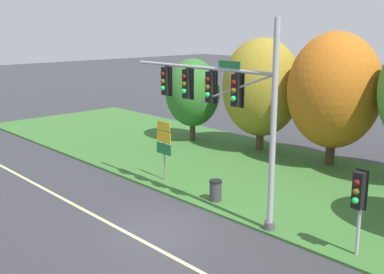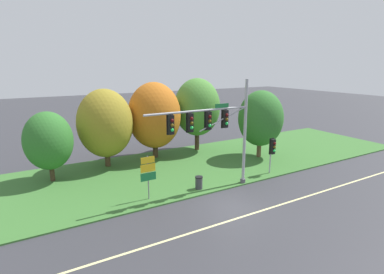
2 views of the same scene
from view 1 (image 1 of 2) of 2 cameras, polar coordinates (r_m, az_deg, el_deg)
ground_plane at (r=18.76m, az=-3.66°, el=-10.75°), size 160.00×160.00×0.00m
lane_stripe at (r=18.09m, az=-6.67°, el=-11.74°), size 36.00×0.16×0.01m
grass_verge at (r=24.43m, az=11.56°, el=-5.11°), size 48.00×11.50×0.10m
traffic_signal_mast at (r=18.94m, az=3.53°, el=4.48°), size 7.97×0.49×7.76m
pedestrian_signal_near_kerb at (r=16.51m, az=19.15°, el=-6.53°), size 0.46×0.55×2.98m
route_sign_post at (r=23.45m, az=-3.35°, el=-0.62°), size 1.07×0.08×2.98m
tree_nearest_road at (r=31.45m, az=0.07°, el=5.26°), size 3.54×3.54×5.39m
tree_left_of_mast at (r=29.22m, az=8.24°, el=5.82°), size 4.71×4.71×6.79m
tree_behind_signpost at (r=26.78m, az=16.51°, el=5.29°), size 4.97×4.97×7.20m
trash_bin at (r=21.06m, az=2.81°, el=-6.34°), size 0.56×0.56×0.93m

